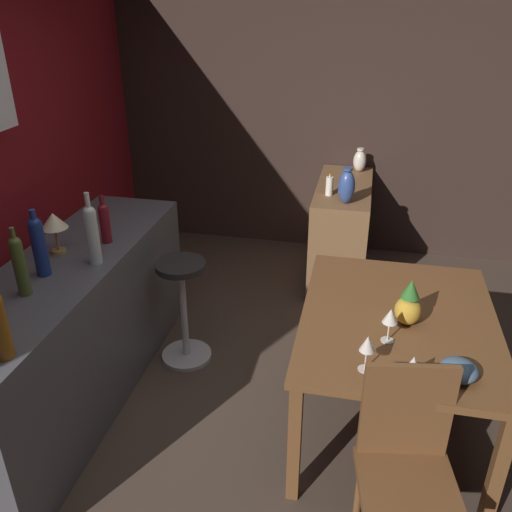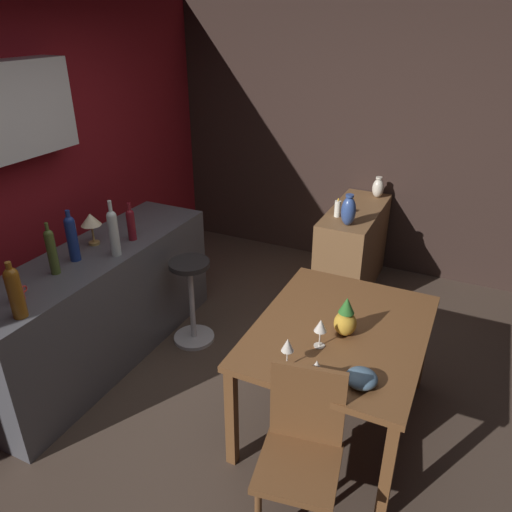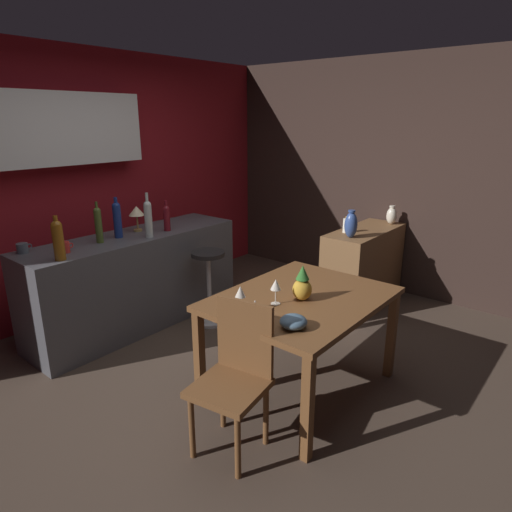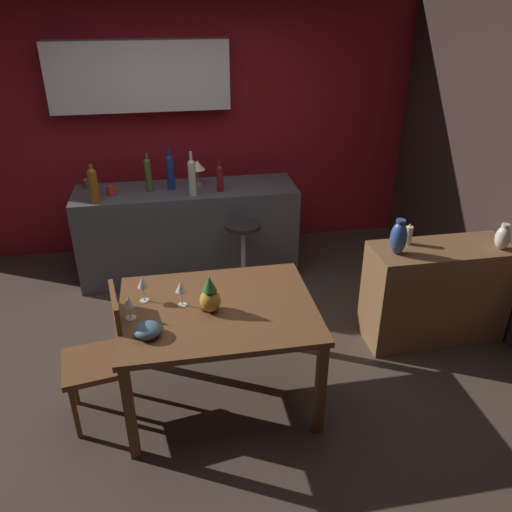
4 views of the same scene
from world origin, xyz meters
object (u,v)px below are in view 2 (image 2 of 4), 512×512
Objects in this scene: pillar_candle_tall at (338,209)px; wine_bottle_clear at (113,231)px; bar_stool at (192,299)px; wine_bottle_amber at (15,290)px; wine_bottle_cobalt at (72,237)px; vase_ceramic_blue at (348,211)px; cup_red at (18,293)px; dining_table at (340,339)px; sideboard_cabinet at (352,249)px; counter_lamp at (91,221)px; wine_glass_right at (288,346)px; wine_bottle_ruby at (131,223)px; fruit_bowl at (361,378)px; wine_bottle_olive at (52,250)px; chair_near_window at (302,448)px; pineapple_centerpiece at (346,319)px; wine_glass_center at (321,326)px; wine_glass_left at (317,368)px; vase_ceramic_ivory at (378,188)px.

wine_bottle_clear is at bearing 143.85° from pillar_candle_tall.
bar_stool is 1.47m from wine_bottle_amber.
wine_bottle_cobalt reaches higher than vase_ceramic_blue.
dining_table is at bearing -66.51° from cup_red.
sideboard_cabinet is 2.42m from counter_lamp.
wine_bottle_ruby is at bearing 65.98° from wine_glass_right.
wine_bottle_cobalt reaches higher than fruit_bowl.
wine_glass_right is 0.41m from fruit_bowl.
counter_lamp reaches higher than wine_glass_right.
wine_bottle_olive is at bearing 169.54° from wine_bottle_ruby.
cup_red is at bearing 51.27° from wine_bottle_amber.
pineapple_centerpiece reaches higher than chair_near_window.
bar_stool is at bearing -42.13° from wine_bottle_cobalt.
wine_glass_right is 0.48× the size of wine_bottle_cobalt.
wine_glass_center is 1.62m from wine_bottle_clear.
chair_near_window is 1.77m from wine_bottle_amber.
wine_bottle_cobalt reaches higher than pillar_candle_tall.
sideboard_cabinet is at bearing -34.55° from wine_bottle_clear.
chair_near_window is at bearing -166.66° from pillar_candle_tall.
wine_bottle_clear is at bearing -166.78° from wine_bottle_ruby.
pineapple_centerpiece is 0.84× the size of wine_bottle_ruby.
dining_table is 3.43× the size of wine_bottle_cobalt.
wine_glass_center is at bearing 53.99° from fruit_bowl.
cup_red is at bearing 99.36° from fruit_bowl.
sideboard_cabinet is 10.25× the size of cup_red.
counter_lamp is 0.89× the size of vase_ceramic_blue.
wine_bottle_amber is 1.42× the size of counter_lamp.
chair_near_window is 0.41m from wine_glass_left.
vase_ceramic_blue is (1.61, 0.31, 0.08)m from wine_glass_center.
wine_glass_left is 1.83m from cup_red.
wine_glass_left is 2.05m from counter_lamp.
pineapple_centerpiece reaches higher than bar_stool.
vase_ceramic_ivory reaches higher than wine_glass_center.
chair_near_window is 5.52× the size of fruit_bowl.
wine_bottle_cobalt is (0.25, 1.70, 0.20)m from wine_glass_right.
wine_bottle_clear reaches higher than wine_bottle_cobalt.
wine_bottle_amber is at bearing 113.29° from wine_glass_center.
wine_bottle_cobalt is (0.33, 1.89, 0.22)m from wine_glass_left.
pillar_candle_tall is at bearing 9.65° from wine_glass_right.
counter_lamp is (0.93, 0.30, 0.02)m from wine_bottle_amber.
wine_bottle_olive is 0.52m from wine_bottle_amber.
wine_glass_left is 0.43× the size of wine_bottle_cobalt.
pillar_candle_tall is at bearing -28.91° from cup_red.
wine_glass_center is 0.20m from pineapple_centerpiece.
wine_bottle_cobalt is 0.71m from wine_bottle_amber.
counter_lamp is (-1.76, 1.52, 0.68)m from sideboard_cabinet.
pillar_candle_tall is 0.69m from vase_ceramic_ivory.
wine_glass_left is 1.93m from wine_bottle_cobalt.
dining_table is 1.85m from sideboard_cabinet.
counter_lamp is at bearing 143.16° from vase_ceramic_ivory.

